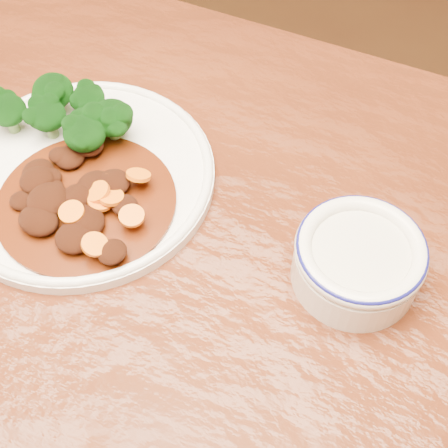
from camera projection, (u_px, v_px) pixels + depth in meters
The scene contains 5 objects.
dining_table at pixel (121, 305), 0.72m from camera, with size 1.57×1.02×0.75m.
dinner_plate at pixel (81, 174), 0.72m from camera, with size 0.31×0.31×0.02m.
broccoli_florets at pixel (67, 111), 0.73m from camera, with size 0.16×0.11×0.05m.
mince_stew at pixel (77, 198), 0.68m from camera, with size 0.20×0.20×0.03m.
dip_bowl at pixel (358, 260), 0.62m from camera, with size 0.13×0.13×0.06m.
Camera 1 is at (0.28, -0.24, 1.31)m, focal length 50.00 mm.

